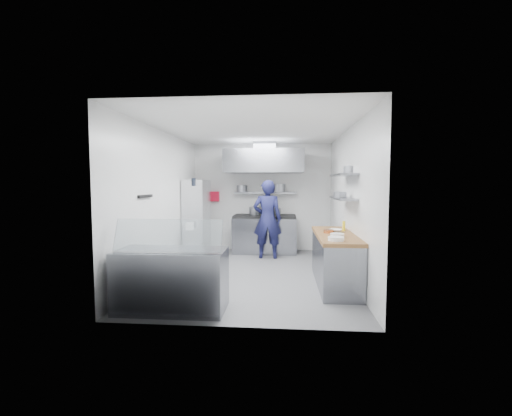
# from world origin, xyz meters

# --- Properties ---
(floor) EXTENTS (5.00, 5.00, 0.00)m
(floor) POSITION_xyz_m (0.00, 0.00, 0.00)
(floor) COLOR #4D4D4F
(floor) RESTS_ON ground
(ceiling) EXTENTS (5.00, 5.00, 0.00)m
(ceiling) POSITION_xyz_m (0.00, 0.00, 2.80)
(ceiling) COLOR silver
(ceiling) RESTS_ON wall_back
(wall_back) EXTENTS (3.60, 2.80, 0.02)m
(wall_back) POSITION_xyz_m (0.00, 2.50, 1.40)
(wall_back) COLOR white
(wall_back) RESTS_ON floor
(wall_front) EXTENTS (3.60, 2.80, 0.02)m
(wall_front) POSITION_xyz_m (0.00, -2.50, 1.40)
(wall_front) COLOR white
(wall_front) RESTS_ON floor
(wall_left) EXTENTS (2.80, 5.00, 0.02)m
(wall_left) POSITION_xyz_m (-1.80, 0.00, 1.40)
(wall_left) COLOR white
(wall_left) RESTS_ON floor
(wall_right) EXTENTS (2.80, 5.00, 0.02)m
(wall_right) POSITION_xyz_m (1.80, 0.00, 1.40)
(wall_right) COLOR white
(wall_right) RESTS_ON floor
(gas_range) EXTENTS (1.60, 0.80, 0.90)m
(gas_range) POSITION_xyz_m (0.10, 2.10, 0.45)
(gas_range) COLOR gray
(gas_range) RESTS_ON floor
(cooktop) EXTENTS (1.57, 0.78, 0.06)m
(cooktop) POSITION_xyz_m (0.10, 2.10, 0.93)
(cooktop) COLOR black
(cooktop) RESTS_ON gas_range
(stock_pot_left) EXTENTS (0.27, 0.27, 0.20)m
(stock_pot_left) POSITION_xyz_m (-0.17, 2.20, 1.06)
(stock_pot_left) COLOR slate
(stock_pot_left) RESTS_ON cooktop
(stock_pot_mid) EXTENTS (0.38, 0.38, 0.24)m
(stock_pot_mid) POSITION_xyz_m (0.13, 2.21, 1.08)
(stock_pot_mid) COLOR slate
(stock_pot_mid) RESTS_ON cooktop
(stock_pot_right) EXTENTS (0.25, 0.25, 0.16)m
(stock_pot_right) POSITION_xyz_m (0.38, 2.41, 1.04)
(stock_pot_right) COLOR slate
(stock_pot_right) RESTS_ON cooktop
(over_range_shelf) EXTENTS (1.60, 0.30, 0.04)m
(over_range_shelf) POSITION_xyz_m (0.10, 2.34, 1.52)
(over_range_shelf) COLOR gray
(over_range_shelf) RESTS_ON wall_back
(shelf_pot_a) EXTENTS (0.27, 0.27, 0.18)m
(shelf_pot_a) POSITION_xyz_m (-0.50, 2.22, 1.63)
(shelf_pot_a) COLOR slate
(shelf_pot_a) RESTS_ON over_range_shelf
(shelf_pot_b) EXTENTS (0.30, 0.30, 0.22)m
(shelf_pot_b) POSITION_xyz_m (0.47, 2.22, 1.65)
(shelf_pot_b) COLOR slate
(shelf_pot_b) RESTS_ON over_range_shelf
(extractor_hood) EXTENTS (1.90, 1.15, 0.55)m
(extractor_hood) POSITION_xyz_m (0.10, 1.93, 2.30)
(extractor_hood) COLOR gray
(extractor_hood) RESTS_ON wall_back
(hood_duct) EXTENTS (0.55, 0.55, 0.24)m
(hood_duct) POSITION_xyz_m (0.10, 2.15, 2.68)
(hood_duct) COLOR slate
(hood_duct) RESTS_ON extractor_hood
(red_firebox) EXTENTS (0.22, 0.10, 0.26)m
(red_firebox) POSITION_xyz_m (-1.25, 2.44, 1.42)
(red_firebox) COLOR red
(red_firebox) RESTS_ON wall_back
(chef) EXTENTS (0.68, 0.46, 1.85)m
(chef) POSITION_xyz_m (0.20, 1.44, 0.92)
(chef) COLOR #14163E
(chef) RESTS_ON floor
(wire_rack) EXTENTS (0.50, 0.90, 1.85)m
(wire_rack) POSITION_xyz_m (-1.53, 1.59, 0.93)
(wire_rack) COLOR silver
(wire_rack) RESTS_ON floor
(rack_bin_a) EXTENTS (0.15, 0.18, 0.16)m
(rack_bin_a) POSITION_xyz_m (-1.53, 0.96, 0.80)
(rack_bin_a) COLOR white
(rack_bin_a) RESTS_ON wire_rack
(rack_bin_b) EXTENTS (0.15, 0.19, 0.17)m
(rack_bin_b) POSITION_xyz_m (-1.53, 1.49, 1.30)
(rack_bin_b) COLOR yellow
(rack_bin_b) RESTS_ON wire_rack
(rack_jar) EXTENTS (0.10, 0.10, 0.18)m
(rack_jar) POSITION_xyz_m (-1.48, 1.14, 1.80)
(rack_jar) COLOR black
(rack_jar) RESTS_ON wire_rack
(knife_strip) EXTENTS (0.04, 0.55, 0.05)m
(knife_strip) POSITION_xyz_m (-1.78, -0.90, 1.55)
(knife_strip) COLOR black
(knife_strip) RESTS_ON wall_left
(prep_counter_base) EXTENTS (0.62, 2.00, 0.84)m
(prep_counter_base) POSITION_xyz_m (1.48, -0.60, 0.42)
(prep_counter_base) COLOR gray
(prep_counter_base) RESTS_ON floor
(prep_counter_top) EXTENTS (0.65, 2.04, 0.06)m
(prep_counter_top) POSITION_xyz_m (1.48, -0.60, 0.87)
(prep_counter_top) COLOR brown
(prep_counter_top) RESTS_ON prep_counter_base
(plate_stack_a) EXTENTS (0.24, 0.24, 0.06)m
(plate_stack_a) POSITION_xyz_m (1.38, -1.34, 0.93)
(plate_stack_a) COLOR white
(plate_stack_a) RESTS_ON prep_counter_top
(plate_stack_b) EXTENTS (0.22, 0.22, 0.06)m
(plate_stack_b) POSITION_xyz_m (1.45, -0.98, 0.93)
(plate_stack_b) COLOR white
(plate_stack_b) RESTS_ON prep_counter_top
(copper_pan) EXTENTS (0.17, 0.17, 0.06)m
(copper_pan) POSITION_xyz_m (1.37, -0.53, 0.93)
(copper_pan) COLOR #CC6D39
(copper_pan) RESTS_ON prep_counter_top
(squeeze_bottle) EXTENTS (0.05, 0.05, 0.18)m
(squeeze_bottle) POSITION_xyz_m (1.68, -0.24, 0.99)
(squeeze_bottle) COLOR yellow
(squeeze_bottle) RESTS_ON prep_counter_top
(mixing_bowl) EXTENTS (0.30, 0.30, 0.06)m
(mixing_bowl) POSITION_xyz_m (1.50, -0.42, 0.93)
(mixing_bowl) COLOR white
(mixing_bowl) RESTS_ON prep_counter_top
(wall_shelf_lower) EXTENTS (0.30, 1.30, 0.04)m
(wall_shelf_lower) POSITION_xyz_m (1.64, -0.30, 1.50)
(wall_shelf_lower) COLOR gray
(wall_shelf_lower) RESTS_ON wall_right
(wall_shelf_upper) EXTENTS (0.30, 1.30, 0.04)m
(wall_shelf_upper) POSITION_xyz_m (1.64, -0.30, 1.92)
(wall_shelf_upper) COLOR gray
(wall_shelf_upper) RESTS_ON wall_right
(shelf_pot_c) EXTENTS (0.23, 0.23, 0.10)m
(shelf_pot_c) POSITION_xyz_m (1.60, -0.27, 1.57)
(shelf_pot_c) COLOR slate
(shelf_pot_c) RESTS_ON wall_shelf_lower
(shelf_pot_d) EXTENTS (0.27, 0.27, 0.14)m
(shelf_pot_d) POSITION_xyz_m (1.79, -0.25, 2.01)
(shelf_pot_d) COLOR slate
(shelf_pot_d) RESTS_ON wall_shelf_upper
(display_case) EXTENTS (1.50, 0.70, 0.85)m
(display_case) POSITION_xyz_m (-0.96, -2.00, 0.42)
(display_case) COLOR gray
(display_case) RESTS_ON floor
(display_glass) EXTENTS (1.47, 0.19, 0.42)m
(display_glass) POSITION_xyz_m (-0.96, -2.12, 1.07)
(display_glass) COLOR silver
(display_glass) RESTS_ON display_case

